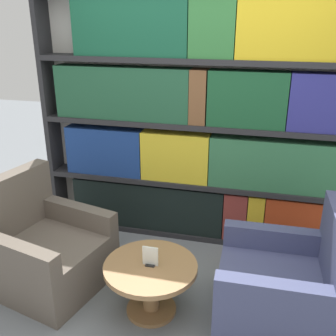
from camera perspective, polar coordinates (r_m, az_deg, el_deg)
name	(u,v)px	position (r m, az deg, el deg)	size (l,w,h in m)	color
ground_plane	(162,328)	(3.16, -0.92, -22.17)	(14.00, 14.00, 0.00)	slate
bookshelf	(203,127)	(3.78, 5.10, 5.90)	(3.13, 0.30, 2.39)	silver
armchair_left	(44,250)	(3.57, -17.55, -11.34)	(1.05, 1.01, 0.94)	brown
armchair_right	(285,288)	(3.13, 16.65, -16.38)	(0.89, 0.84, 0.94)	#42476B
coffee_table	(151,278)	(3.10, -2.52, -15.69)	(0.71, 0.71, 0.43)	olive
table_sign	(150,257)	(2.99, -2.58, -12.84)	(0.12, 0.06, 0.15)	black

